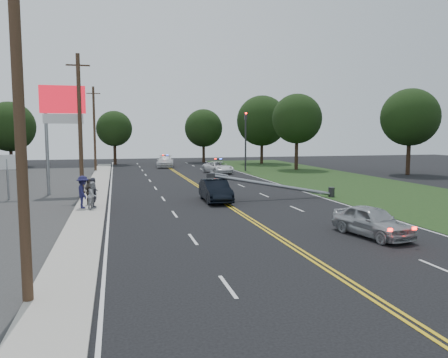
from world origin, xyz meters
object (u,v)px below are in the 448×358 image
object	(u,v)px
traffic_signal	(246,136)
utility_pole_mid	(80,125)
utility_pole_far	(94,129)
emergency_b	(165,161)
bystander_c	(83,192)
bystander_d	(89,192)
emergency_a	(218,167)
fallen_streetlight	(280,186)
utility_pole_near	(19,112)
bystander_a	(94,193)
small_sign	(7,166)
crashed_sedan	(215,191)
bystander_b	(93,195)
waiting_sedan	(372,221)
pylon_sign	(63,113)

from	to	relation	value
traffic_signal	utility_pole_mid	world-z (taller)	utility_pole_mid
utility_pole_far	emergency_b	size ratio (longest dim) A/B	1.89
bystander_c	bystander_d	size ratio (longest dim) A/B	1.20
emergency_a	bystander_c	world-z (taller)	bystander_c
traffic_signal	fallen_streetlight	bearing A→B (deg)	-100.59
utility_pole_mid	emergency_b	distance (m)	28.43
utility_pole_near	bystander_a	bearing A→B (deg)	85.92
bystander_c	bystander_a	bearing A→B (deg)	-94.64
traffic_signal	utility_pole_near	world-z (taller)	utility_pole_near
utility_pole_mid	emergency_b	size ratio (longest dim) A/B	1.89
utility_pole_near	emergency_b	xyz separation A→B (m)	(8.84, 46.67, -4.31)
small_sign	bystander_c	xyz separation A→B (m)	(5.23, -5.32, -1.25)
traffic_signal	bystander_d	bearing A→B (deg)	-127.34
crashed_sedan	bystander_c	bearing A→B (deg)	-169.89
bystander_b	utility_pole_mid	bearing A→B (deg)	37.22
utility_pole_mid	crashed_sedan	xyz separation A→B (m)	(8.77, -4.03, -4.34)
utility_pole_mid	emergency_a	bearing A→B (deg)	49.67
small_sign	crashed_sedan	distance (m)	14.25
fallen_streetlight	emergency_a	bearing A→B (deg)	89.14
utility_pole_mid	bystander_d	distance (m)	5.84
utility_pole_near	waiting_sedan	xyz separation A→B (m)	(13.28, 4.64, -4.40)
utility_pole_far	pylon_sign	bearing A→B (deg)	-93.72
fallen_streetlight	utility_pole_far	world-z (taller)	utility_pole_far
waiting_sedan	bystander_c	world-z (taller)	bystander_c
bystander_d	emergency_a	bearing A→B (deg)	-5.87
utility_pole_near	utility_pole_mid	world-z (taller)	same
small_sign	bystander_b	xyz separation A→B (m)	(5.82, -5.67, -1.41)
fallen_streetlight	bystander_d	xyz separation A→B (m)	(-12.70, -0.04, 0.01)
utility_pole_near	bystander_b	world-z (taller)	utility_pole_near
emergency_b	bystander_b	size ratio (longest dim) A/B	3.28
bystander_c	utility_pole_far	bearing A→B (deg)	-10.81
emergency_b	bystander_d	xyz separation A→B (m)	(-8.15, -30.71, 0.16)
small_sign	crashed_sedan	xyz separation A→B (m)	(13.57, -4.03, -1.59)
utility_pole_near	utility_pole_mid	distance (m)	20.00
fallen_streetlight	utility_pole_mid	size ratio (longest dim) A/B	0.94
small_sign	crashed_sedan	size ratio (longest dim) A/B	0.69
waiting_sedan	bystander_d	world-z (taller)	bystander_d
crashed_sedan	emergency_a	bearing A→B (deg)	77.62
emergency_a	bystander_c	distance (m)	25.21
waiting_sedan	pylon_sign	bearing A→B (deg)	118.97
bystander_d	crashed_sedan	bearing A→B (deg)	-62.98
small_sign	traffic_signal	xyz separation A→B (m)	(22.30, 18.00, 1.87)
crashed_sedan	emergency_a	size ratio (longest dim) A/B	0.94
pylon_sign	traffic_signal	world-z (taller)	pylon_sign
utility_pole_near	utility_pole_far	world-z (taller)	same
utility_pole_mid	traffic_signal	bearing A→B (deg)	45.80
crashed_sedan	bystander_b	distance (m)	7.92
emergency_a	bystander_a	xyz separation A→B (m)	(-12.63, -21.36, 0.36)
waiting_sedan	bystander_b	bearing A→B (deg)	130.61
bystander_a	bystander_c	size ratio (longest dim) A/B	0.93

